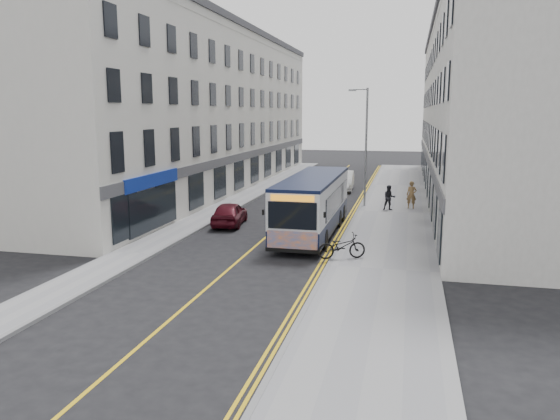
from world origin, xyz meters
The scene contains 17 objects.
ground centered at (0.00, 0.00, 0.00)m, with size 140.00×140.00×0.00m, color black.
pavement_east centered at (6.25, 12.00, 0.06)m, with size 4.50×64.00×0.12m, color gray.
pavement_west centered at (-5.00, 12.00, 0.06)m, with size 2.00×64.00×0.12m, color gray.
kerb_east centered at (4.00, 12.00, 0.07)m, with size 0.18×64.00×0.13m, color slate.
kerb_west centered at (-4.00, 12.00, 0.07)m, with size 0.18×64.00×0.13m, color slate.
road_centre_line centered at (0.00, 12.00, 0.00)m, with size 0.12×64.00×0.01m, color gold.
road_dbl_yellow_inner centered at (3.55, 12.00, 0.00)m, with size 0.10×64.00×0.01m, color gold.
road_dbl_yellow_outer centered at (3.75, 12.00, 0.00)m, with size 0.10×64.00×0.01m, color gold.
terrace_east centered at (11.50, 21.00, 6.50)m, with size 6.00×46.00×13.00m, color silver.
terrace_west centered at (-9.00, 21.00, 6.50)m, with size 6.00×46.00×13.00m, color beige.
streetlamp centered at (4.17, 14.00, 4.38)m, with size 1.32×0.18×8.00m.
city_bus centered at (2.25, 5.04, 1.69)m, with size 2.49×10.66×3.10m.
bicycle centered at (4.40, -0.06, 0.68)m, with size 0.74×2.12×1.11m, color black.
pedestrian_near centered at (7.36, 13.62, 1.03)m, with size 0.66×0.43×1.81m, color brown.
pedestrian_far centered at (5.95, 12.61, 0.93)m, with size 0.79×0.62×1.63m, color black.
car_white centered at (1.80, 21.94, 0.79)m, with size 1.68×4.81×1.58m, color white.
car_maroon centered at (-2.82, 6.18, 0.68)m, with size 1.60×3.99×1.36m, color #490C16.
Camera 1 is at (7.11, -23.11, 6.43)m, focal length 35.00 mm.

